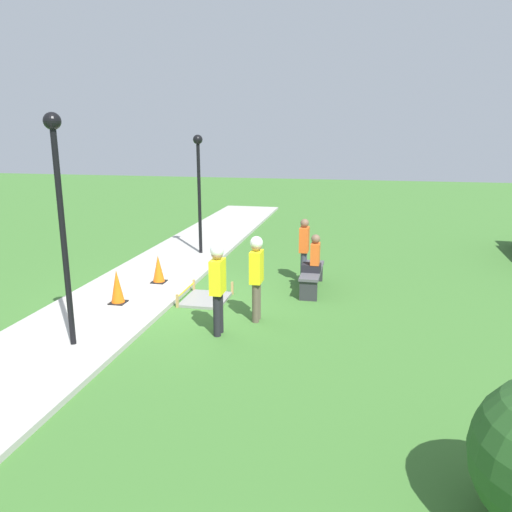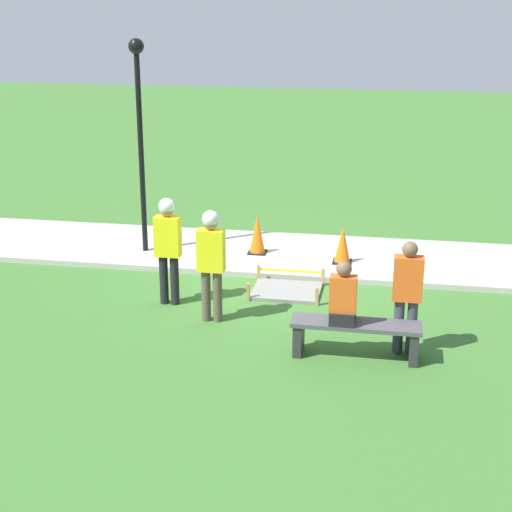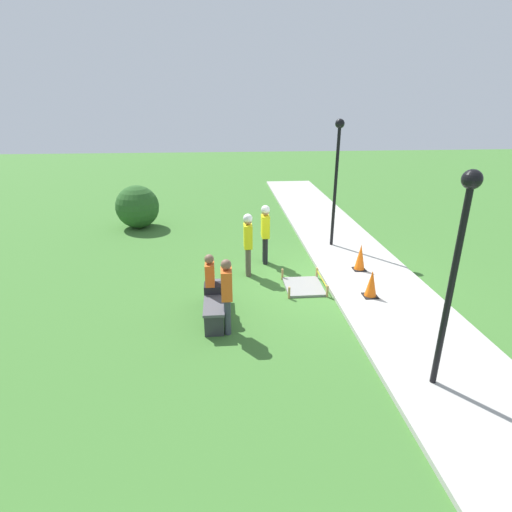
% 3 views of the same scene
% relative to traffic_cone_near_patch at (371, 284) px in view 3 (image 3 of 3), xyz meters
% --- Properties ---
extents(ground_plane, '(60.00, 60.00, 0.00)m').
position_rel_traffic_cone_near_patch_xyz_m(ground_plane, '(1.05, 0.85, -0.44)').
color(ground_plane, '#3D702D').
extents(sidewalk, '(28.00, 2.54, 0.10)m').
position_rel_traffic_cone_near_patch_xyz_m(sidewalk, '(1.05, -0.42, -0.39)').
color(sidewalk, '#ADAAA3').
rests_on(sidewalk, ground_plane).
extents(wet_concrete_patch, '(1.18, 0.99, 0.30)m').
position_rel_traffic_cone_near_patch_xyz_m(wet_concrete_patch, '(0.81, 1.46, -0.40)').
color(wet_concrete_patch, gray).
rests_on(wet_concrete_patch, ground_plane).
extents(traffic_cone_near_patch, '(0.34, 0.34, 0.68)m').
position_rel_traffic_cone_near_patch_xyz_m(traffic_cone_near_patch, '(0.00, 0.00, 0.00)').
color(traffic_cone_near_patch, black).
rests_on(traffic_cone_near_patch, sidewalk).
extents(traffic_cone_far_patch, '(0.34, 0.34, 0.74)m').
position_rel_traffic_cone_near_patch_xyz_m(traffic_cone_far_patch, '(1.63, -0.27, 0.03)').
color(traffic_cone_far_patch, black).
rests_on(traffic_cone_far_patch, sidewalk).
extents(park_bench, '(1.77, 0.44, 0.52)m').
position_rel_traffic_cone_near_patch_xyz_m(park_bench, '(-0.47, 3.73, -0.07)').
color(park_bench, '#2D2D33').
rests_on(park_bench, ground_plane).
extents(person_seated_on_bench, '(0.36, 0.44, 0.89)m').
position_rel_traffic_cone_near_patch_xyz_m(person_seated_on_bench, '(-0.28, 3.78, 0.43)').
color(person_seated_on_bench, black).
rests_on(person_seated_on_bench, park_bench).
extents(worker_supervisor, '(0.40, 0.25, 1.75)m').
position_rel_traffic_cone_near_patch_xyz_m(worker_supervisor, '(2.60, 2.28, 0.61)').
color(worker_supervisor, black).
rests_on(worker_supervisor, ground_plane).
extents(worker_assistant, '(0.40, 0.25, 1.74)m').
position_rel_traffic_cone_near_patch_xyz_m(worker_assistant, '(1.76, 2.83, 0.60)').
color(worker_assistant, brown).
rests_on(worker_assistant, ground_plane).
extents(bystander_in_orange_shirt, '(0.40, 0.22, 1.62)m').
position_rel_traffic_cone_near_patch_xyz_m(bystander_in_orange_shirt, '(-1.13, 3.45, 0.47)').
color(bystander_in_orange_shirt, '#383D47').
rests_on(bystander_in_orange_shirt, ground_plane).
extents(lamppost_near, '(0.28, 0.28, 3.93)m').
position_rel_traffic_cone_near_patch_xyz_m(lamppost_near, '(3.76, -0.04, 2.23)').
color(lamppost_near, black).
rests_on(lamppost_near, sidewalk).
extents(lamppost_far, '(0.28, 0.28, 3.53)m').
position_rel_traffic_cone_near_patch_xyz_m(lamppost_far, '(-3.16, 0.06, 2.01)').
color(lamppost_far, black).
rests_on(lamppost_far, sidewalk).
extents(shrub_rounded_near, '(1.60, 1.60, 1.60)m').
position_rel_traffic_cone_near_patch_xyz_m(shrub_rounded_near, '(6.62, 6.69, 0.37)').
color(shrub_rounded_near, '#285623').
rests_on(shrub_rounded_near, ground_plane).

